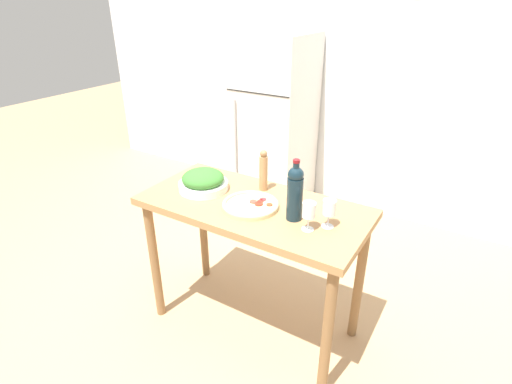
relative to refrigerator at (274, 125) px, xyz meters
name	(u,v)px	position (x,y,z in m)	size (l,w,h in m)	color
ground_plane	(254,322)	(0.73, -1.56, -0.83)	(14.00, 14.00, 0.00)	tan
wall_back	(368,75)	(0.73, 0.38, 0.48)	(6.40, 0.09, 2.60)	silver
refrigerator	(274,125)	(0.00, 0.00, 0.00)	(0.63, 0.68, 1.65)	silver
prep_counter	(253,223)	(0.73, -1.56, -0.06)	(1.29, 0.62, 0.89)	#A87A4C
wine_bottle	(295,192)	(0.99, -1.59, 0.22)	(0.08, 0.08, 0.33)	#142833
wine_glass_near	(309,212)	(1.10, -1.65, 0.17)	(0.07, 0.07, 0.15)	silver
wine_glass_far	(329,208)	(1.18, -1.57, 0.17)	(0.07, 0.07, 0.15)	silver
pepper_mill	(263,171)	(0.68, -1.38, 0.19)	(0.05, 0.05, 0.25)	#AD7F51
salad_bowl	(204,181)	(0.37, -1.56, 0.12)	(0.30, 0.30, 0.13)	white
homemade_pizza	(251,205)	(0.74, -1.60, 0.08)	(0.31, 0.31, 0.03)	#DBC189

